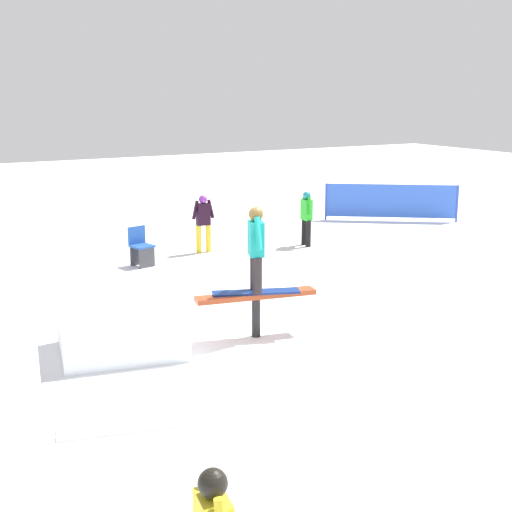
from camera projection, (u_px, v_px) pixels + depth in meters
The scene contains 9 objects.
ground_plane at pixel (256, 336), 11.41m from camera, with size 60.00×60.00×0.00m, color white.
rail_feature at pixel (256, 300), 11.27m from camera, with size 1.97×0.65×0.72m.
snow_kicker_ramp at pixel (122, 336), 10.70m from camera, with size 1.80×1.50×0.50m, color white.
main_rider_on_rail at pixel (256, 250), 11.08m from camera, with size 1.39×0.76×1.38m.
bystander_black at pixel (203, 220), 17.07m from camera, with size 0.57×0.22×1.40m.
bystander_green at pixel (306, 215), 17.80m from camera, with size 0.23×0.59×1.38m.
loose_snowboard_white at pixel (122, 428), 8.29m from camera, with size 1.48×0.28×0.02m, color white.
folding_chair at pixel (141, 248), 15.85m from camera, with size 0.53×0.53×0.88m.
safety_fence at pixel (391, 201), 21.19m from camera, with size 3.19×2.31×1.10m.
Camera 1 is at (-5.31, -9.41, 3.87)m, focal length 50.00 mm.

